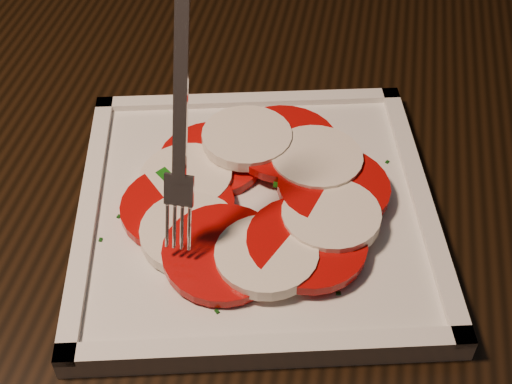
% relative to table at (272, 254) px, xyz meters
% --- Properties ---
extents(table, '(1.20, 0.81, 0.75)m').
position_rel_table_xyz_m(table, '(0.00, 0.00, 0.00)').
color(table, black).
rests_on(table, ground).
extents(plate, '(0.34, 0.34, 0.01)m').
position_rel_table_xyz_m(plate, '(-0.01, -0.05, 0.11)').
color(plate, white).
rests_on(plate, table).
extents(caprese_salad, '(0.22, 0.22, 0.03)m').
position_rel_table_xyz_m(caprese_salad, '(-0.01, -0.05, 0.12)').
color(caprese_salad, '#B80406').
rests_on(caprese_salad, plate).
extents(fork, '(0.03, 0.07, 0.18)m').
position_rel_table_xyz_m(fork, '(-0.05, -0.08, 0.23)').
color(fork, white).
rests_on(fork, caprese_salad).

